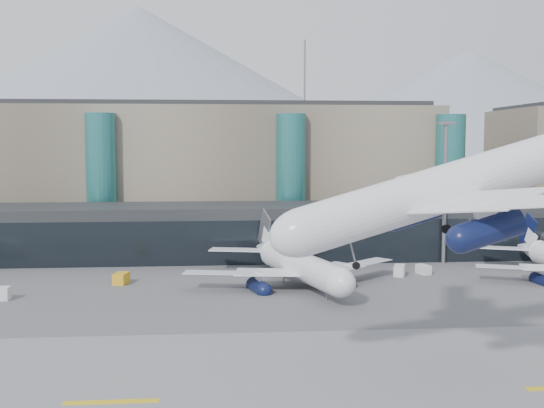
{
  "coord_description": "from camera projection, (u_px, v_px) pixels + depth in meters",
  "views": [
    {
      "loc": [
        -11.17,
        -71.2,
        21.55
      ],
      "look_at": [
        -2.57,
        32.0,
        12.44
      ],
      "focal_mm": 45.0,
      "sensor_mm": 36.0,
      "label": 1
    }
  ],
  "objects": [
    {
      "name": "ground",
      "position": [
        320.0,
        344.0,
        73.49
      ],
      "size": [
        900.0,
        900.0,
        0.0
      ],
      "primitive_type": "plane",
      "color": "#515154",
      "rests_on": "ground"
    },
    {
      "name": "runway_strip",
      "position": [
        347.0,
        395.0,
        58.6
      ],
      "size": [
        400.0,
        40.0,
        0.04
      ],
      "primitive_type": "cube",
      "color": "slate",
      "rests_on": "ground"
    },
    {
      "name": "runway_markings",
      "position": [
        347.0,
        395.0,
        58.6
      ],
      "size": [
        128.0,
        1.0,
        0.02
      ],
      "color": "gold",
      "rests_on": "ground"
    },
    {
      "name": "concourse",
      "position": [
        274.0,
        231.0,
        130.36
      ],
      "size": [
        170.0,
        27.0,
        10.0
      ],
      "color": "black",
      "rests_on": "ground"
    },
    {
      "name": "terminal_main",
      "position": [
        156.0,
        170.0,
        159.41
      ],
      "size": [
        130.0,
        30.0,
        31.0
      ],
      "color": "gray",
      "rests_on": "ground"
    },
    {
      "name": "teal_towers",
      "position": [
        197.0,
        180.0,
        144.49
      ],
      "size": [
        116.4,
        19.4,
        46.0
      ],
      "color": "#297371",
      "rests_on": "ground"
    },
    {
      "name": "mountain_ridge",
      "position": [
        256.0,
        107.0,
        448.03
      ],
      "size": [
        910.0,
        400.0,
        110.0
      ],
      "color": "gray",
      "rests_on": "ground"
    },
    {
      "name": "lightmast_mid",
      "position": [
        445.0,
        184.0,
        122.36
      ],
      "size": [
        3.0,
        1.2,
        25.6
      ],
      "color": "slate",
      "rests_on": "ground"
    },
    {
      "name": "hero_jet",
      "position": [
        473.0,
        171.0,
        62.18
      ],
      "size": [
        37.98,
        38.03,
        12.34
      ],
      "rotation": [
        0.0,
        -0.26,
        0.13
      ],
      "color": "white",
      "rests_on": "ground"
    },
    {
      "name": "jet_parked_mid",
      "position": [
        292.0,
        255.0,
        105.35
      ],
      "size": [
        35.19,
        36.69,
        11.78
      ],
      "rotation": [
        0.0,
        0.0,
        1.85
      ],
      "color": "white",
      "rests_on": "ground"
    },
    {
      "name": "veh_b",
      "position": [
        121.0,
        278.0,
        105.17
      ],
      "size": [
        2.47,
        3.32,
        1.72
      ],
      "primitive_type": "cube",
      "rotation": [
        0.0,
        0.0,
        1.34
      ],
      "color": "gold",
      "rests_on": "ground"
    },
    {
      "name": "veh_d",
      "position": [
        399.0,
        270.0,
        111.78
      ],
      "size": [
        2.61,
        3.44,
        1.75
      ],
      "primitive_type": "cube",
      "rotation": [
        0.0,
        0.0,
        1.21
      ],
      "color": "silver",
      "rests_on": "ground"
    },
    {
      "name": "veh_g",
      "position": [
        423.0,
        269.0,
        113.21
      ],
      "size": [
        2.23,
        2.96,
        1.54
      ],
      "primitive_type": "cube",
      "rotation": [
        0.0,
        0.0,
        -1.28
      ],
      "color": "silver",
      "rests_on": "ground"
    }
  ]
}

